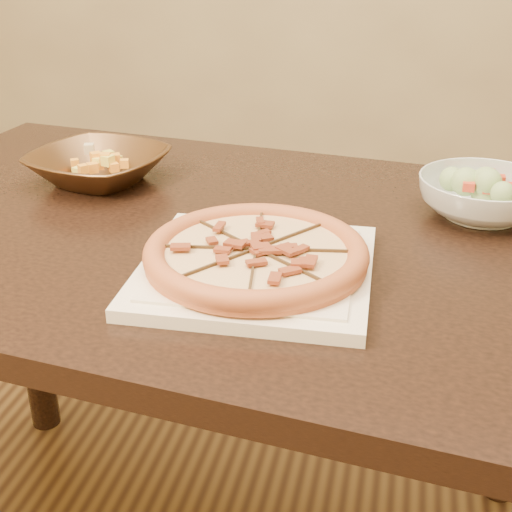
# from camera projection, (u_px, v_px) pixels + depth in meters

# --- Properties ---
(dining_table) EXTENTS (1.37, 0.97, 0.75)m
(dining_table) POSITION_uv_depth(u_px,v_px,m) (214.00, 288.00, 1.17)
(dining_table) COLOR black
(dining_table) RESTS_ON floor
(plate) EXTENTS (0.32, 0.32, 0.02)m
(plate) POSITION_uv_depth(u_px,v_px,m) (256.00, 269.00, 0.96)
(plate) COLOR white
(plate) RESTS_ON dining_table
(pizza) EXTENTS (0.30, 0.30, 0.03)m
(pizza) POSITION_uv_depth(u_px,v_px,m) (256.00, 253.00, 0.95)
(pizza) COLOR #BA562E
(pizza) RESTS_ON plate
(bronze_bowl) EXTENTS (0.28, 0.28, 0.06)m
(bronze_bowl) POSITION_uv_depth(u_px,v_px,m) (99.00, 167.00, 1.29)
(bronze_bowl) COLOR brown
(bronze_bowl) RESTS_ON dining_table
(mixed_dish) EXTENTS (0.08, 0.11, 0.03)m
(mixed_dish) POSITION_uv_depth(u_px,v_px,m) (95.00, 144.00, 1.27)
(mixed_dish) COLOR #C8B78B
(mixed_dish) RESTS_ON bronze_bowl
(salad_bowl) EXTENTS (0.24, 0.24, 0.07)m
(salad_bowl) POSITION_uv_depth(u_px,v_px,m) (483.00, 197.00, 1.14)
(salad_bowl) COLOR silver
(salad_bowl) RESTS_ON dining_table
(salad) EXTENTS (0.08, 0.10, 0.04)m
(salad) POSITION_uv_depth(u_px,v_px,m) (486.00, 167.00, 1.12)
(salad) COLOR #A2B475
(salad) RESTS_ON salad_bowl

